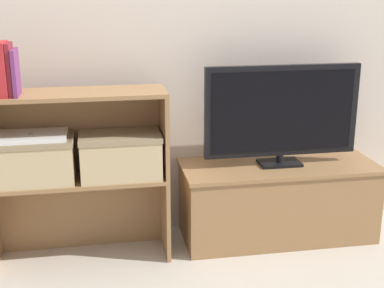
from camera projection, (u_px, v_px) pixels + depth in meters
The scene contains 12 objects.
ground_plane at pixel (197, 260), 2.72m from camera, with size 16.00×16.00×0.00m, color #BCB2A3.
wall_back at pixel (182, 14), 2.78m from camera, with size 10.00×0.05×2.40m.
tv_stand at pixel (278, 200), 2.93m from camera, with size 1.05×0.42×0.42m.
tv at pixel (282, 113), 2.79m from camera, with size 0.83×0.14×0.53m.
bookshelf_lower_tier at pixel (81, 203), 2.73m from camera, with size 0.87×0.28×0.44m.
bookshelf_upper_tier at pixel (76, 121), 2.61m from camera, with size 0.87×0.28×0.43m.
book_crimson at pixel (3, 69), 2.39m from camera, with size 0.04×0.15×0.24m.
book_maroon at pixel (11, 70), 2.39m from camera, with size 0.02×0.14×0.24m.
book_plum at pixel (16, 72), 2.40m from camera, with size 0.02×0.15×0.21m.
storage_basket_left at pixel (33, 158), 2.55m from camera, with size 0.39×0.25×0.22m.
storage_basket_right at pixel (120, 153), 2.62m from camera, with size 0.39×0.25×0.22m.
laptop at pixel (31, 136), 2.52m from camera, with size 0.34×0.22×0.02m.
Camera 1 is at (-0.45, -2.39, 1.35)m, focal length 50.00 mm.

